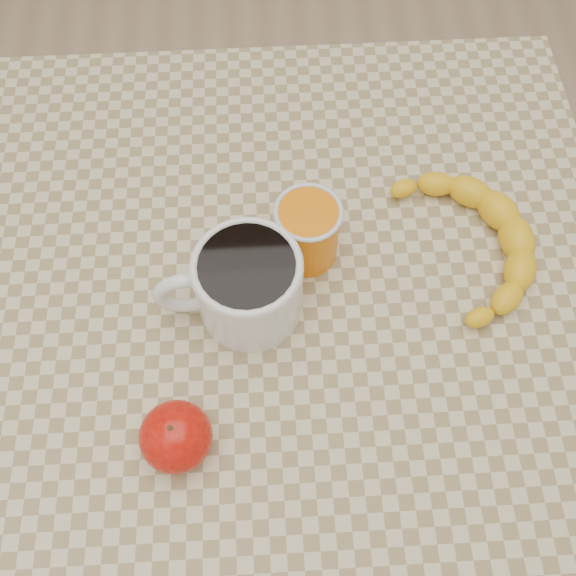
{
  "coord_description": "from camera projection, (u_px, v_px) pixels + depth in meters",
  "views": [
    {
      "loc": [
        -0.02,
        -0.32,
        1.42
      ],
      "look_at": [
        0.0,
        0.0,
        0.77
      ],
      "focal_mm": 40.0,
      "sensor_mm": 36.0,
      "label": 1
    }
  ],
  "objects": [
    {
      "name": "apple",
      "position": [
        176.0,
        437.0,
        0.64
      ],
      "size": [
        0.08,
        0.08,
        0.07
      ],
      "color": "#A00705",
      "rests_on": "table"
    },
    {
      "name": "table",
      "position": [
        288.0,
        325.0,
        0.82
      ],
      "size": [
        0.8,
        0.8,
        0.75
      ],
      "color": "#CABA8E",
      "rests_on": "ground"
    },
    {
      "name": "banana",
      "position": [
        472.0,
        241.0,
        0.75
      ],
      "size": [
        0.25,
        0.31,
        0.04
      ],
      "primitive_type": null,
      "rotation": [
        0.0,
        0.0,
        0.16
      ],
      "color": "yellow",
      "rests_on": "table"
    },
    {
      "name": "coffee_mug",
      "position": [
        246.0,
        284.0,
        0.69
      ],
      "size": [
        0.17,
        0.13,
        0.1
      ],
      "color": "white",
      "rests_on": "table"
    },
    {
      "name": "orange_juice_glass",
      "position": [
        307.0,
        232.0,
        0.73
      ],
      "size": [
        0.08,
        0.08,
        0.09
      ],
      "color": "orange",
      "rests_on": "table"
    },
    {
      "name": "ground",
      "position": [
        288.0,
        443.0,
        1.42
      ],
      "size": [
        3.0,
        3.0,
        0.0
      ],
      "primitive_type": "plane",
      "color": "tan",
      "rests_on": "ground"
    }
  ]
}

